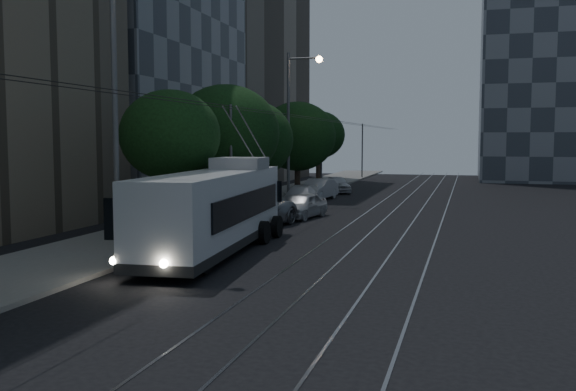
# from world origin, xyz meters

# --- Properties ---
(ground) EXTENTS (120.00, 120.00, 0.00)m
(ground) POSITION_xyz_m (0.00, 0.00, 0.00)
(ground) COLOR black
(ground) RESTS_ON ground
(sidewalk) EXTENTS (5.00, 90.00, 0.15)m
(sidewalk) POSITION_xyz_m (-7.50, 20.00, 0.07)
(sidewalk) COLOR slate
(sidewalk) RESTS_ON ground
(tram_rails) EXTENTS (4.52, 90.00, 0.02)m
(tram_rails) POSITION_xyz_m (2.50, 20.00, 0.01)
(tram_rails) COLOR gray
(tram_rails) RESTS_ON ground
(overhead_wires) EXTENTS (2.23, 90.00, 6.00)m
(overhead_wires) POSITION_xyz_m (-4.97, 20.00, 3.47)
(overhead_wires) COLOR black
(overhead_wires) RESTS_ON ground
(building_glass_mid) EXTENTS (14.40, 18.40, 26.80)m
(building_glass_mid) POSITION_xyz_m (-19.00, 22.00, 13.42)
(building_glass_mid) COLOR #3B424B
(building_glass_mid) RESTS_ON ground
(building_tan_far) EXTENTS (14.40, 22.40, 34.80)m
(building_tan_far) POSITION_xyz_m (-19.00, 42.00, 17.42)
(building_tan_far) COLOR gray
(building_tan_far) RESTS_ON ground
(trolleybus) EXTENTS (3.39, 11.90, 5.63)m
(trolleybus) POSITION_xyz_m (-3.17, 2.75, 1.63)
(trolleybus) COLOR #B8B8BA
(trolleybus) RESTS_ON ground
(pickup_silver) EXTENTS (3.67, 6.07, 1.58)m
(pickup_silver) POSITION_xyz_m (-4.14, 9.46, 0.79)
(pickup_silver) COLOR #929499
(pickup_silver) RESTS_ON ground
(car_white_a) EXTENTS (2.32, 4.28, 1.38)m
(car_white_a) POSITION_xyz_m (-2.70, 14.00, 0.69)
(car_white_a) COLOR #B2B2B6
(car_white_a) RESTS_ON ground
(car_white_b) EXTENTS (2.05, 4.58, 1.30)m
(car_white_b) POSITION_xyz_m (-4.30, 19.50, 0.65)
(car_white_b) COLOR silver
(car_white_b) RESTS_ON ground
(car_white_c) EXTENTS (2.13, 4.69, 1.49)m
(car_white_c) POSITION_xyz_m (-4.30, 24.57, 0.75)
(car_white_c) COLOR #B8B9BD
(car_white_c) RESTS_ON ground
(car_white_d) EXTENTS (3.11, 4.32, 1.37)m
(car_white_d) POSITION_xyz_m (-4.16, 30.81, 0.68)
(car_white_d) COLOR silver
(car_white_d) RESTS_ON ground
(tree_1) EXTENTS (4.38, 4.38, 6.44)m
(tree_1) POSITION_xyz_m (-6.50, 5.79, 4.45)
(tree_1) COLOR #33261C
(tree_1) RESTS_ON ground
(tree_2) EXTENTS (5.73, 5.73, 7.20)m
(tree_2) POSITION_xyz_m (-6.50, 12.40, 4.61)
(tree_2) COLOR #33261C
(tree_2) RESTS_ON ground
(tree_3) EXTENTS (5.21, 5.21, 6.62)m
(tree_3) POSITION_xyz_m (-6.50, 16.14, 4.26)
(tree_3) COLOR #33261C
(tree_3) RESTS_ON ground
(tree_4) EXTENTS (5.79, 5.79, 7.12)m
(tree_4) POSITION_xyz_m (-6.50, 27.14, 4.51)
(tree_4) COLOR #33261C
(tree_4) RESTS_ON ground
(tree_5) EXTENTS (4.67, 4.67, 6.80)m
(tree_5) POSITION_xyz_m (-6.87, 35.72, 4.67)
(tree_5) COLOR #33261C
(tree_5) RESTS_ON ground
(streetlamp_near) EXTENTS (2.63, 0.44, 10.98)m
(streetlamp_near) POSITION_xyz_m (-5.37, 0.15, 6.56)
(streetlamp_near) COLOR slate
(streetlamp_near) RESTS_ON ground
(streetlamp_far) EXTENTS (2.43, 0.44, 10.06)m
(streetlamp_far) POSITION_xyz_m (-5.38, 22.14, 6.06)
(streetlamp_far) COLOR slate
(streetlamp_far) RESTS_ON ground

